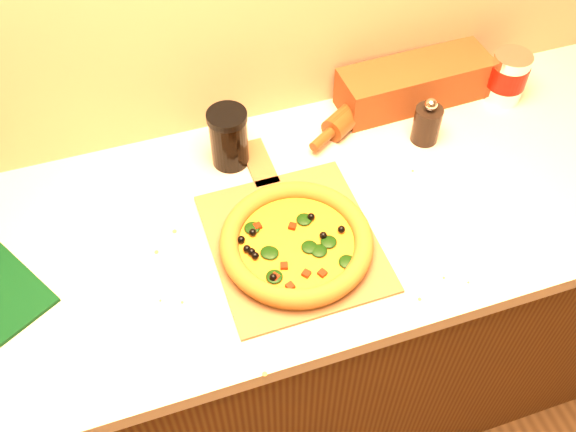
{
  "coord_description": "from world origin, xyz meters",
  "views": [
    {
      "loc": [
        -0.24,
        0.59,
        1.97
      ],
      "look_at": [
        0.02,
        1.38,
        0.96
      ],
      "focal_mm": 40.0,
      "sensor_mm": 36.0,
      "label": 1
    }
  ],
  "objects_px": {
    "pepper_grinder": "(427,123)",
    "rolling_pin": "(367,100)",
    "pizza_peel": "(291,237)",
    "pizza": "(296,242)",
    "coffee_canister": "(508,76)",
    "dark_jar": "(229,138)"
  },
  "relations": [
    {
      "from": "pizza",
      "to": "pepper_grinder",
      "type": "height_order",
      "value": "pepper_grinder"
    },
    {
      "from": "pizza_peel",
      "to": "rolling_pin",
      "type": "distance_m",
      "value": 0.45
    },
    {
      "from": "pepper_grinder",
      "to": "pizza_peel",
      "type": "bearing_deg",
      "value": -155.43
    },
    {
      "from": "coffee_canister",
      "to": "dark_jar",
      "type": "height_order",
      "value": "dark_jar"
    },
    {
      "from": "pizza_peel",
      "to": "coffee_canister",
      "type": "relative_size",
      "value": 3.9
    },
    {
      "from": "dark_jar",
      "to": "pepper_grinder",
      "type": "bearing_deg",
      "value": -9.48
    },
    {
      "from": "pizza_peel",
      "to": "pepper_grinder",
      "type": "relative_size",
      "value": 4.11
    },
    {
      "from": "dark_jar",
      "to": "coffee_canister",
      "type": "bearing_deg",
      "value": -0.12
    },
    {
      "from": "pizza_peel",
      "to": "dark_jar",
      "type": "bearing_deg",
      "value": 102.69
    },
    {
      "from": "pizza",
      "to": "pepper_grinder",
      "type": "xyz_separation_m",
      "value": [
        0.4,
        0.22,
        0.02
      ]
    },
    {
      "from": "dark_jar",
      "to": "pizza",
      "type": "bearing_deg",
      "value": -78.34
    },
    {
      "from": "pizza_peel",
      "to": "pizza",
      "type": "xyz_separation_m",
      "value": [
        0.0,
        -0.04,
        0.02
      ]
    },
    {
      "from": "pizza_peel",
      "to": "coffee_canister",
      "type": "distance_m",
      "value": 0.7
    },
    {
      "from": "pizza_peel",
      "to": "pizza",
      "type": "bearing_deg",
      "value": -90.19
    },
    {
      "from": "pizza",
      "to": "coffee_canister",
      "type": "distance_m",
      "value": 0.71
    },
    {
      "from": "pizza_peel",
      "to": "pizza",
      "type": "distance_m",
      "value": 0.04
    },
    {
      "from": "pizza",
      "to": "pepper_grinder",
      "type": "distance_m",
      "value": 0.45
    },
    {
      "from": "pepper_grinder",
      "to": "rolling_pin",
      "type": "height_order",
      "value": "pepper_grinder"
    },
    {
      "from": "pepper_grinder",
      "to": "rolling_pin",
      "type": "xyz_separation_m",
      "value": [
        -0.09,
        0.14,
        -0.02
      ]
    },
    {
      "from": "pepper_grinder",
      "to": "rolling_pin",
      "type": "relative_size",
      "value": 0.33
    },
    {
      "from": "coffee_canister",
      "to": "pepper_grinder",
      "type": "bearing_deg",
      "value": -163.59
    },
    {
      "from": "rolling_pin",
      "to": "coffee_canister",
      "type": "xyz_separation_m",
      "value": [
        0.34,
        -0.07,
        0.04
      ]
    }
  ]
}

